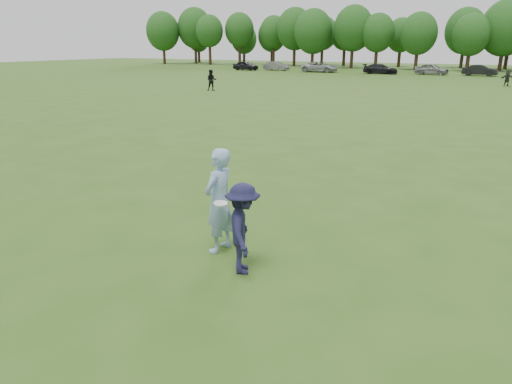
{
  "coord_description": "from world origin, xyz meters",
  "views": [
    {
      "loc": [
        4.85,
        -6.82,
        3.99
      ],
      "look_at": [
        0.58,
        0.97,
        1.1
      ],
      "focal_mm": 32.0,
      "sensor_mm": 36.0,
      "label": 1
    }
  ],
  "objects_px": {
    "car_c": "(320,67)",
    "player_far_d": "(507,78)",
    "thrower": "(219,201)",
    "player_far_a": "(212,80)",
    "car_a": "(246,66)",
    "car_d": "(380,69)",
    "defender": "(243,229)",
    "car_f": "(480,70)",
    "car_b": "(276,66)",
    "car_e": "(432,69)"
  },
  "relations": [
    {
      "from": "car_c",
      "to": "player_far_d",
      "type": "bearing_deg",
      "value": -120.15
    },
    {
      "from": "thrower",
      "to": "player_far_a",
      "type": "height_order",
      "value": "thrower"
    },
    {
      "from": "car_a",
      "to": "car_d",
      "type": "xyz_separation_m",
      "value": [
        21.35,
        0.74,
        -0.03
      ]
    },
    {
      "from": "defender",
      "to": "car_f",
      "type": "xyz_separation_m",
      "value": [
        -0.08,
        61.73,
        -0.14
      ]
    },
    {
      "from": "car_c",
      "to": "car_f",
      "type": "height_order",
      "value": "car_c"
    },
    {
      "from": "car_c",
      "to": "car_f",
      "type": "distance_m",
      "value": 21.58
    },
    {
      "from": "player_far_d",
      "to": "car_d",
      "type": "xyz_separation_m",
      "value": [
        -15.97,
        13.63,
        -0.09
      ]
    },
    {
      "from": "defender",
      "to": "player_far_a",
      "type": "distance_m",
      "value": 34.41
    },
    {
      "from": "car_b",
      "to": "car_e",
      "type": "height_order",
      "value": "car_e"
    },
    {
      "from": "thrower",
      "to": "car_a",
      "type": "distance_m",
      "value": 67.09
    },
    {
      "from": "car_d",
      "to": "car_f",
      "type": "height_order",
      "value": "car_f"
    },
    {
      "from": "defender",
      "to": "car_a",
      "type": "xyz_separation_m",
      "value": [
        -33.94,
        58.94,
        -0.13
      ]
    },
    {
      "from": "player_far_d",
      "to": "car_f",
      "type": "bearing_deg",
      "value": 72.38
    },
    {
      "from": "car_e",
      "to": "player_far_a",
      "type": "bearing_deg",
      "value": 162.11
    },
    {
      "from": "thrower",
      "to": "car_e",
      "type": "distance_m",
      "value": 60.85
    },
    {
      "from": "player_far_d",
      "to": "car_e",
      "type": "distance_m",
      "value": 17.82
    },
    {
      "from": "defender",
      "to": "car_c",
      "type": "height_order",
      "value": "defender"
    },
    {
      "from": "car_a",
      "to": "car_c",
      "type": "distance_m",
      "value": 12.4
    },
    {
      "from": "car_c",
      "to": "car_e",
      "type": "bearing_deg",
      "value": -85.65
    },
    {
      "from": "defender",
      "to": "car_b",
      "type": "bearing_deg",
      "value": -4.74
    },
    {
      "from": "player_far_a",
      "to": "player_far_d",
      "type": "distance_m",
      "value": 29.19
    },
    {
      "from": "car_a",
      "to": "car_f",
      "type": "distance_m",
      "value": 33.97
    },
    {
      "from": "defender",
      "to": "car_a",
      "type": "distance_m",
      "value": 68.01
    },
    {
      "from": "thrower",
      "to": "car_d",
      "type": "distance_m",
      "value": 60.27
    },
    {
      "from": "car_f",
      "to": "thrower",
      "type": "bearing_deg",
      "value": -175.97
    },
    {
      "from": "thrower",
      "to": "car_b",
      "type": "bearing_deg",
      "value": -151.72
    },
    {
      "from": "car_b",
      "to": "car_d",
      "type": "xyz_separation_m",
      "value": [
        16.73,
        -0.97,
        -0.0
      ]
    },
    {
      "from": "thrower",
      "to": "player_far_a",
      "type": "distance_m",
      "value": 33.45
    },
    {
      "from": "player_far_a",
      "to": "car_f",
      "type": "height_order",
      "value": "player_far_a"
    },
    {
      "from": "player_far_a",
      "to": "car_e",
      "type": "relative_size",
      "value": 0.42
    },
    {
      "from": "player_far_a",
      "to": "car_a",
      "type": "height_order",
      "value": "player_far_a"
    },
    {
      "from": "player_far_d",
      "to": "car_a",
      "type": "relative_size",
      "value": 0.37
    },
    {
      "from": "thrower",
      "to": "car_a",
      "type": "relative_size",
      "value": 0.5
    },
    {
      "from": "car_a",
      "to": "car_c",
      "type": "height_order",
      "value": "car_c"
    },
    {
      "from": "car_d",
      "to": "car_e",
      "type": "height_order",
      "value": "car_e"
    },
    {
      "from": "car_a",
      "to": "car_c",
      "type": "bearing_deg",
      "value": -82.43
    },
    {
      "from": "player_far_d",
      "to": "car_a",
      "type": "distance_m",
      "value": 39.48
    },
    {
      "from": "car_e",
      "to": "car_f",
      "type": "height_order",
      "value": "car_e"
    },
    {
      "from": "player_far_d",
      "to": "car_f",
      "type": "xyz_separation_m",
      "value": [
        -3.46,
        15.68,
        -0.07
      ]
    },
    {
      "from": "car_a",
      "to": "car_c",
      "type": "xyz_separation_m",
      "value": [
        12.39,
        0.61,
        0.04
      ]
    },
    {
      "from": "car_f",
      "to": "player_far_d",
      "type": "bearing_deg",
      "value": -162.79
    },
    {
      "from": "car_e",
      "to": "car_b",
      "type": "bearing_deg",
      "value": 96.02
    },
    {
      "from": "car_e",
      "to": "player_far_d",
      "type": "bearing_deg",
      "value": -143.55
    },
    {
      "from": "player_far_d",
      "to": "car_e",
      "type": "bearing_deg",
      "value": 91.72
    },
    {
      "from": "thrower",
      "to": "car_b",
      "type": "relative_size",
      "value": 0.51
    },
    {
      "from": "thrower",
      "to": "car_c",
      "type": "xyz_separation_m",
      "value": [
        -20.68,
        58.98,
        -0.3
      ]
    },
    {
      "from": "defender",
      "to": "car_a",
      "type": "relative_size",
      "value": 0.4
    },
    {
      "from": "car_e",
      "to": "car_f",
      "type": "xyz_separation_m",
      "value": [
        5.92,
        0.54,
        -0.04
      ]
    },
    {
      "from": "thrower",
      "to": "car_b",
      "type": "distance_m",
      "value": 66.48
    },
    {
      "from": "car_c",
      "to": "player_far_a",
      "type": "bearing_deg",
      "value": -178.37
    }
  ]
}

